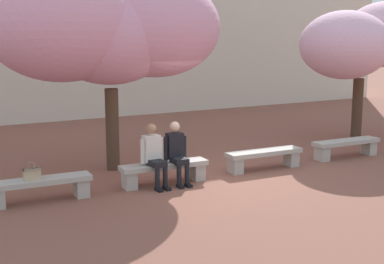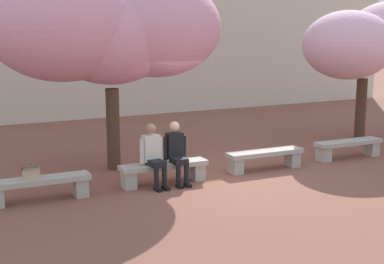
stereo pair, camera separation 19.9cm
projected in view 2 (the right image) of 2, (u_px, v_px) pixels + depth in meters
ground_plane at (217, 176)px, 11.70m from camera, size 100.00×100.00×0.00m
stone_bench_west_end at (40, 185)px, 9.92m from camera, size 1.89×0.49×0.45m
stone_bench_near_west at (164, 170)px, 11.07m from camera, size 1.89×0.49×0.45m
stone_bench_center at (265, 157)px, 12.22m from camera, size 1.89×0.49×0.45m
stone_bench_near_east at (348, 146)px, 13.37m from camera, size 1.89×0.49×0.45m
person_seated_left at (153, 153)px, 10.84m from camera, size 0.51×0.70×1.29m
person_seated_right at (176, 150)px, 11.07m from camera, size 0.51×0.69×1.29m
handbag at (31, 172)px, 9.79m from camera, size 0.30×0.15×0.34m
cherry_tree_main at (105, 28)px, 11.69m from camera, size 5.25×3.11×4.57m
cherry_tree_secondary at (369, 40)px, 15.29m from camera, size 4.24×2.58×4.02m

